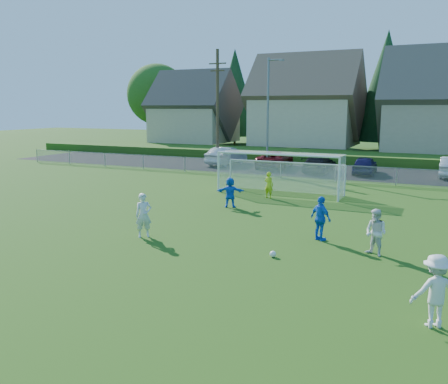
{
  "coord_description": "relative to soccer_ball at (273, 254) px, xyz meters",
  "views": [
    {
      "loc": [
        8.79,
        -10.79,
        5.14
      ],
      "look_at": [
        0.0,
        8.0,
        1.4
      ],
      "focal_mm": 38.0,
      "sensor_mm": 36.0,
      "label": 1
    }
  ],
  "objects": [
    {
      "name": "player_white_b",
      "position": [
        3.17,
        1.7,
        0.72
      ],
      "size": [
        1.01,
        0.95,
        1.65
      ],
      "primitive_type": "imported",
      "rotation": [
        0.0,
        0.0,
        -0.54
      ],
      "color": "silver",
      "rests_on": "ground"
    },
    {
      "name": "utility_pole",
      "position": [
        -13.14,
        22.78,
        5.04
      ],
      "size": [
        1.6,
        0.26,
        10.0
      ],
      "color": "#473321",
      "rests_on": "ground"
    },
    {
      "name": "chainlink_fence",
      "position": [
        -3.64,
        17.78,
        0.52
      ],
      "size": [
        52.06,
        0.06,
        1.2
      ],
      "color": "gray",
      "rests_on": "ground"
    },
    {
      "name": "grass_embankment",
      "position": [
        -3.64,
        30.78,
        0.29
      ],
      "size": [
        70.0,
        6.0,
        0.8
      ],
      "primitive_type": "cube",
      "color": "#1E420F",
      "rests_on": "ground"
    },
    {
      "name": "tree_row",
      "position": [
        -2.6,
        44.52,
        6.8
      ],
      "size": [
        65.98,
        12.36,
        13.8
      ],
      "color": "#382616",
      "rests_on": "ground"
    },
    {
      "name": "soccer_ball",
      "position": [
        0.0,
        0.0,
        0.0
      ],
      "size": [
        0.22,
        0.22,
        0.22
      ],
      "primitive_type": "sphere",
      "color": "white",
      "rests_on": "ground"
    },
    {
      "name": "player_white_a",
      "position": [
        -5.54,
        0.28,
        0.78
      ],
      "size": [
        0.76,
        0.75,
        1.77
      ],
      "primitive_type": "imported",
      "rotation": [
        0.0,
        0.0,
        0.74
      ],
      "color": "silver",
      "rests_on": "ground"
    },
    {
      "name": "car_b",
      "position": [
        -12.59,
        23.44,
        0.68
      ],
      "size": [
        2.19,
        4.97,
        1.59
      ],
      "primitive_type": "imported",
      "rotation": [
        0.0,
        0.0,
        3.03
      ],
      "color": "#B8B8B8",
      "rests_on": "ground"
    },
    {
      "name": "car_e",
      "position": [
        -0.39,
        22.56,
        0.58
      ],
      "size": [
        1.8,
        4.1,
        1.38
      ],
      "primitive_type": "imported",
      "rotation": [
        0.0,
        0.0,
        3.18
      ],
      "color": "#12113D",
      "rests_on": "ground"
    },
    {
      "name": "player_blue_a",
      "position": [
        0.97,
        2.77,
        0.76
      ],
      "size": [
        1.09,
        0.91,
        1.74
      ],
      "primitive_type": "imported",
      "rotation": [
        0.0,
        0.0,
        2.57
      ],
      "color": "blue",
      "rests_on": "ground"
    },
    {
      "name": "goalkeeper",
      "position": [
        -3.81,
        10.16,
        0.65
      ],
      "size": [
        0.62,
        0.48,
        1.51
      ],
      "primitive_type": "imported",
      "rotation": [
        0.0,
        0.0,
        2.92
      ],
      "color": "#BDD619",
      "rests_on": "ground"
    },
    {
      "name": "streetlight",
      "position": [
        -8.09,
        21.78,
        4.73
      ],
      "size": [
        1.38,
        0.18,
        9.0
      ],
      "color": "slate",
      "rests_on": "ground"
    },
    {
      "name": "asphalt_lot",
      "position": [
        -3.64,
        23.28,
        -0.1
      ],
      "size": [
        60.0,
        60.0,
        0.0
      ],
      "primitive_type": "plane",
      "color": "black",
      "rests_on": "ground"
    },
    {
      "name": "player_white_c",
      "position": [
        5.19,
        -3.38,
        0.78
      ],
      "size": [
        1.32,
        1.09,
        1.77
      ],
      "primitive_type": "imported",
      "rotation": [
        0.0,
        0.0,
        3.59
      ],
      "color": "silver",
      "rests_on": "ground"
    },
    {
      "name": "player_blue_b",
      "position": [
        -4.77,
        6.93,
        0.67
      ],
      "size": [
        1.52,
        0.94,
        1.57
      ],
      "primitive_type": "imported",
      "rotation": [
        0.0,
        0.0,
        3.49
      ],
      "color": "blue",
      "rests_on": "ground"
    },
    {
      "name": "soccer_goal",
      "position": [
        -3.64,
        11.83,
        1.52
      ],
      "size": [
        7.42,
        1.9,
        2.5
      ],
      "color": "white",
      "rests_on": "ground"
    },
    {
      "name": "houses_row",
      "position": [
        -1.67,
        38.25,
        7.22
      ],
      "size": [
        53.9,
        11.45,
        13.27
      ],
      "color": "tan",
      "rests_on": "ground"
    },
    {
      "name": "car_d",
      "position": [
        -3.85,
        22.08,
        0.58
      ],
      "size": [
        1.96,
        4.76,
        1.38
      ],
      "primitive_type": "imported",
      "rotation": [
        0.0,
        0.0,
        3.15
      ],
      "color": "black",
      "rests_on": "ground"
    },
    {
      "name": "car_c",
      "position": [
        -7.96,
        23.28,
        0.61
      ],
      "size": [
        2.91,
        5.42,
        1.45
      ],
      "primitive_type": "imported",
      "rotation": [
        0.0,
        0.0,
        3.24
      ],
      "color": "#5D0A0E",
      "rests_on": "ground"
    },
    {
      "name": "ground",
      "position": [
        -3.64,
        -4.22,
        -0.11
      ],
      "size": [
        160.0,
        160.0,
        0.0
      ],
      "primitive_type": "plane",
      "color": "#193D0C",
      "rests_on": "ground"
    }
  ]
}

